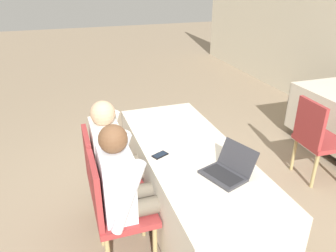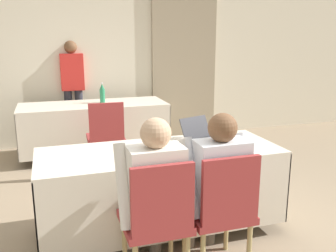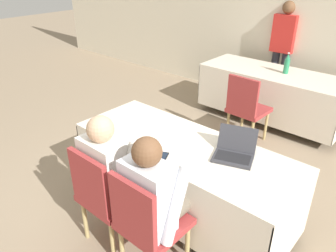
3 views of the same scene
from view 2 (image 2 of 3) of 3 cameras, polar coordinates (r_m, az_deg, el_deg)
ground_plane at (r=3.41m, az=-1.07°, el=-15.62°), size 24.00×24.00×0.00m
wall_back at (r=5.98m, az=-9.79°, el=10.44°), size 12.00×0.06×2.70m
curtain_panel at (r=6.25m, az=2.51°, el=10.52°), size 1.10×0.04×2.65m
conference_table_near at (r=3.17m, az=-1.11°, el=-6.70°), size 2.01×0.77×0.74m
conference_table_far at (r=5.34m, az=-11.22°, el=1.49°), size 2.01×0.77×0.74m
laptop at (r=3.34m, az=5.33°, el=-1.77°), size 0.39×0.39×0.21m
cell_phone at (r=2.87m, az=0.53°, el=-5.06°), size 0.12×0.14×0.01m
paper_beside_laptop at (r=3.10m, az=-3.52°, el=-3.74°), size 0.32×0.36×0.00m
water_bottle at (r=5.34m, az=-9.98°, el=4.87°), size 0.07×0.07×0.28m
chair_near_left at (r=2.53m, az=-1.61°, el=-13.75°), size 0.44×0.44×0.91m
chair_near_right at (r=2.68m, az=8.15°, el=-12.23°), size 0.44×0.44×0.91m
chair_far_spare at (r=4.58m, az=-9.44°, el=-1.24°), size 0.46×0.46×0.91m
person_checkered_shirt at (r=2.55m, az=-2.30°, el=-9.54°), size 0.50×0.52×1.17m
person_white_shirt at (r=2.70m, az=7.30°, el=-8.28°), size 0.50×0.52×1.17m
person_red_shirt at (r=5.94m, az=-14.31°, el=5.96°), size 0.34×0.20×1.59m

